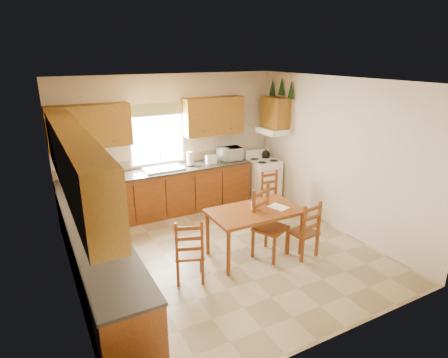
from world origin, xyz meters
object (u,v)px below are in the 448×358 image
stove (263,180)px  chair_near_right (303,228)px  microwave (230,154)px  chair_far_right (273,196)px  chair_near_left (189,249)px  dining_table (254,232)px  chair_far_left (271,224)px

stove → chair_near_right: bearing=-110.2°
microwave → chair_far_right: bearing=-74.1°
chair_near_right → chair_near_left: bearing=-13.5°
microwave → chair_near_left: microwave is taller
chair_near_left → dining_table: bearing=-151.2°
dining_table → chair_far_left: (0.19, -0.16, 0.17)m
microwave → chair_far_left: microwave is taller
dining_table → stove: bearing=53.5°
stove → chair_far_left: chair_far_left is taller
microwave → dining_table: (-0.77, -2.19, -0.67)m
microwave → chair_far_left: size_ratio=0.41×
microwave → chair_near_right: size_ratio=0.49×
microwave → dining_table: size_ratio=0.32×
stove → dining_table: bearing=-128.0°
microwave → chair_far_right: microwave is taller
chair_near_left → chair_far_right: chair_near_left is taller
chair_near_left → chair_far_right: 2.53m
microwave → stove: bearing=-16.8°
dining_table → chair_near_right: size_ratio=1.54×
chair_far_right → chair_far_left: bearing=-123.1°
chair_near_right → chair_far_right: 1.44m
stove → dining_table: (-1.47, -1.95, -0.05)m
chair_near_right → chair_far_right: (0.40, 1.39, -0.01)m
stove → chair_far_right: 1.03m
chair_near_right → chair_far_right: bearing=-112.7°
dining_table → chair_near_right: (0.66, -0.39, 0.08)m
chair_far_right → chair_near_left: bearing=-149.0°
microwave → chair_near_left: (-1.95, -2.36, -0.58)m
microwave → chair_far_left: 2.47m
dining_table → chair_near_left: bearing=-171.5°
chair_far_right → microwave: bearing=107.1°
microwave → dining_table: microwave is taller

